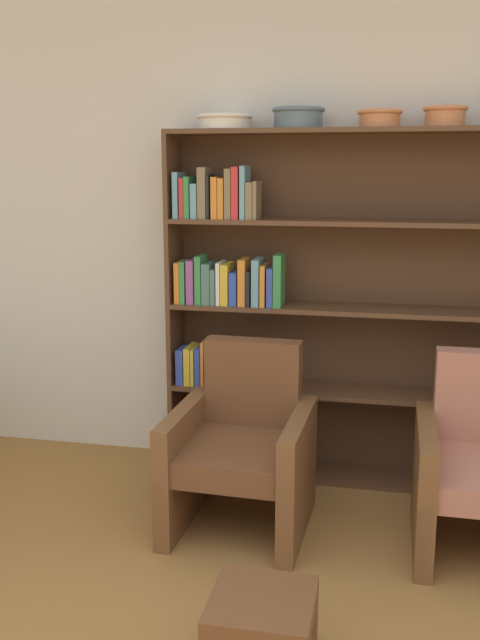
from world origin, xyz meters
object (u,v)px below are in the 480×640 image
Objects in this scene: bowl_cream at (445,115)px; bookshelf at (331,308)px; bowl_copper at (380,117)px; footstool at (262,613)px; bowl_terracotta at (225,121)px; bowl_sage at (298,117)px; armchair_leather at (243,449)px.

bookshelf is at bearing 177.69° from bowl_cream.
bowl_copper is 2.42m from footstool.
bowl_cream is at bearing 0.00° from bowl_terracotta.
bowl_sage is at bearing 180.00° from bowl_copper.
bowl_terracotta is 0.86× the size of footstool.
bookshelf is 1.15m from bowl_terracotta.
bowl_sage is 0.79× the size of footstool.
bowl_copper is at bearing -5.69° from bookshelf.
armchair_leather is (-0.16, -0.62, -1.58)m from bowl_sage.
bowl_copper is 1.04× the size of bowl_cream.
armchair_leather is at bearing -145.40° from bowl_cream.
armchair_leather is (-0.89, -0.62, -1.58)m from bowl_cream.
footstool is at bearing -85.91° from bowl_sage.
bowl_copper is 0.65× the size of footstool.
bowl_cream is (0.32, 0.00, 0.01)m from bowl_copper.
armchair_leather is at bearing -133.07° from bowl_copper.
bowl_terracotta is 1.08× the size of bowl_sage.
footstool is at bearing -92.47° from bookshelf.
armchair_leather reaches higher than footstool.
bowl_terracotta is at bearing 180.00° from bowl_copper.
bowl_sage is 1.71m from armchair_leather.
bowl_terracotta is 0.39m from bowl_sage.
footstool is (0.12, -1.69, -1.71)m from bowl_sage.
bowl_copper is (0.80, 0.00, 0.01)m from bowl_terracotta.
bowl_cream is at bearing 0.00° from bowl_copper.
bowl_terracotta is at bearing 106.75° from footstool.
bowl_copper is 0.32m from bowl_cream.
bowl_copper reaches higher than bookshelf.
bowl_copper reaches higher than footstool.
bowl_terracotta reaches higher than footstool.
bookshelf is at bearing 87.53° from footstool.
bowl_terracotta reaches higher than armchair_leather.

